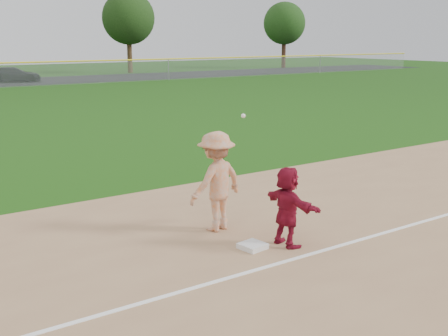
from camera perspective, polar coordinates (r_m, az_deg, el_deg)
ground at (r=11.11m, az=4.43°, el=-8.00°), size 160.00×160.00×0.00m
foul_line at (r=10.54m, az=7.20°, el=-9.13°), size 60.00×0.10×0.01m
first_base at (r=10.94m, az=2.92°, el=-7.92°), size 0.51×0.51×0.10m
base_runner at (r=10.93m, az=6.46°, el=-3.90°), size 0.47×1.47×1.58m
car_right at (r=55.57m, az=-20.58°, el=8.88°), size 5.07×3.32×1.37m
first_base_play at (r=11.69m, az=-0.79°, el=-1.36°), size 1.48×1.08×2.51m
tree_3 at (r=67.23m, az=-9.70°, el=14.78°), size 6.00×6.00×9.19m
tree_4 at (r=77.89m, az=6.15°, el=14.40°), size 5.60×5.60×8.67m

